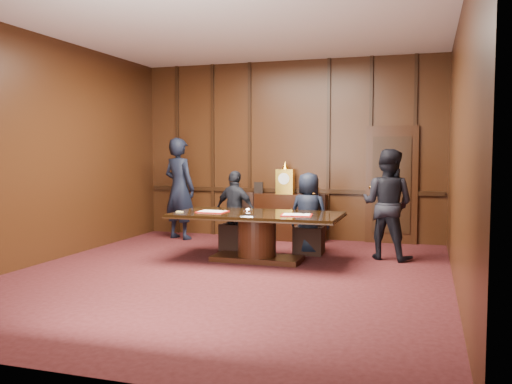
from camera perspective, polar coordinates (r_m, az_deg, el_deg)
room at (r=7.52m, az=-2.41°, el=4.32°), size 7.00×7.04×3.50m
sideboard at (r=10.60m, az=3.08°, el=-2.43°), size 1.60×0.45×1.54m
conference_table at (r=8.50m, az=0.11°, el=-3.89°), size 2.62×1.32×0.76m
folder_left at (r=8.62m, az=-4.61°, el=-2.06°), size 0.47×0.34×0.02m
folder_right at (r=8.16m, az=4.29°, el=-2.42°), size 0.50×0.39×0.02m
inkstand at (r=8.04m, az=-0.86°, el=-2.18°), size 0.20×0.14×0.12m
notepad at (r=8.66m, az=-8.04°, el=-2.07°), size 0.11×0.08×0.01m
chair_left at (r=9.56m, az=-2.02°, el=-4.31°), size 0.51×0.51×0.99m
chair_right at (r=9.21m, az=5.63°, el=-4.65°), size 0.50×0.50×0.99m
signatory_left at (r=9.44m, az=-2.19°, el=-1.96°), size 0.88×0.55×1.39m
signatory_right at (r=9.08m, az=5.55°, el=-2.27°), size 0.73×0.54×1.37m
witness_left at (r=10.75m, az=-8.07°, el=0.36°), size 0.84×0.69×1.99m
witness_right at (r=8.89m, az=13.66°, el=-1.26°), size 1.02×0.90×1.76m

